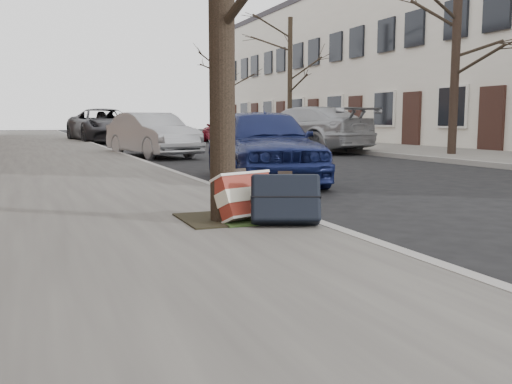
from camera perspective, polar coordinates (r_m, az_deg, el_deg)
name	(u,v)px	position (r m, az deg, el deg)	size (l,w,h in m)	color
ground	(482,239)	(5.49, 21.65, -4.43)	(120.00, 120.00, 0.00)	black
near_sidewalk	(29,152)	(18.91, -21.76, 3.69)	(5.00, 70.00, 0.12)	#66635D
far_sidewalk	(352,146)	(22.15, 9.59, 4.55)	(4.00, 70.00, 0.12)	slate
house_far	(450,60)	(26.21, 18.86, 12.42)	(6.70, 40.00, 7.20)	beige
dirt_patch	(226,218)	(5.45, -2.98, -2.63)	(0.85, 0.85, 0.01)	black
suitcase_red	(246,197)	(5.33, -0.99, -0.45)	(0.59, 0.16, 0.43)	maroon
suitcase_navy	(285,199)	(5.09, 2.96, -0.69)	(0.61, 0.20, 0.44)	black
car_near_front	(262,144)	(9.73, 0.62, 4.78)	(1.52, 3.78, 1.29)	#141C4E
car_near_mid	(152,135)	(16.68, -10.35, 5.65)	(1.34, 3.84, 1.26)	#A9ABB0
car_near_back	(104,125)	(27.88, -14.95, 6.45)	(2.64, 5.72, 1.59)	#323237
car_far_front	(303,130)	(18.96, 4.73, 6.25)	(2.07, 5.09, 1.48)	#979A9E
car_far_back	(225,129)	(26.70, -3.15, 6.32)	(1.50, 3.73, 1.27)	maroon
tree_far_a	(455,67)	(16.79, 19.29, 11.68)	(0.24, 0.24, 4.72)	black
tree_far_b	(290,80)	(25.74, 3.41, 11.14)	(0.21, 0.21, 5.39)	black
tree_far_c	(225,95)	(33.96, -3.09, 9.63)	(0.21, 0.21, 4.73)	black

